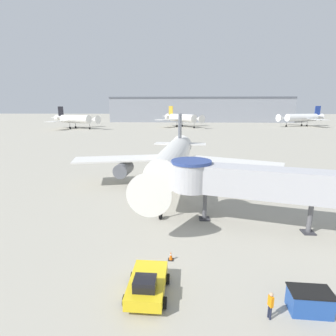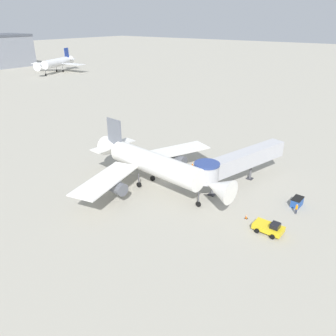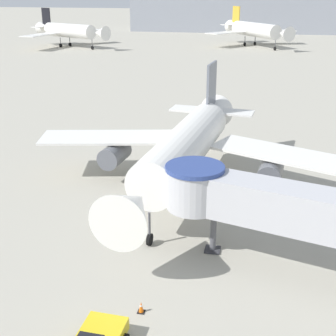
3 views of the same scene
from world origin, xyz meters
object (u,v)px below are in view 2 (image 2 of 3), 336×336
main_airplane (152,164)px  background_jet_blue_tail (57,63)px  traffic_cone_starboard_wing (192,164)px  jet_bridge (236,162)px  pushback_tug_yellow (269,228)px  service_container_blue (297,202)px  ground_crew_marshaller (297,208)px  traffic_cone_near_nose (246,217)px

main_airplane → background_jet_blue_tail: bearing=65.4°
traffic_cone_starboard_wing → background_jet_blue_tail: size_ratio=0.03×
main_airplane → jet_bridge: size_ratio=1.49×
main_airplane → pushback_tug_yellow: size_ratio=7.56×
traffic_cone_starboard_wing → background_jet_blue_tail: (60.84, 127.31, 4.79)m
service_container_blue → ground_crew_marshaller: bearing=-165.5°
ground_crew_marshaller → background_jet_blue_tail: size_ratio=0.05×
pushback_tug_yellow → traffic_cone_near_nose: size_ratio=5.78×
jet_bridge → traffic_cone_near_nose: 11.31m
jet_bridge → service_container_blue: bearing=-76.5°
pushback_tug_yellow → traffic_cone_near_nose: 4.15m
service_container_blue → background_jet_blue_tail: (63.90, 148.84, 4.49)m
pushback_tug_yellow → ground_crew_marshaller: size_ratio=2.46×
ground_crew_marshaller → jet_bridge: bearing=-29.2°
pushback_tug_yellow → service_container_blue: 9.48m
service_container_blue → traffic_cone_starboard_wing: bearing=81.9°
service_container_blue → traffic_cone_near_nose: (-8.13, 4.81, -0.36)m
main_airplane → traffic_cone_near_nose: (0.48, -17.44, -4.03)m
service_container_blue → ground_crew_marshaller: ground_crew_marshaller is taller
pushback_tug_yellow → service_container_blue: pushback_tug_yellow is taller
main_airplane → pushback_tug_yellow: 21.68m
traffic_cone_near_nose → ground_crew_marshaller: size_ratio=0.43×
jet_bridge → pushback_tug_yellow: size_ratio=5.07×
jet_bridge → background_jet_blue_tail: bearing=80.4°
jet_bridge → pushback_tug_yellow: (-9.77, -10.15, -3.77)m
ground_crew_marshaller → background_jet_blue_tail: background_jet_blue_tail is taller
jet_bridge → traffic_cone_near_nose: bearing=-128.5°
jet_bridge → background_jet_blue_tail: 151.77m
traffic_cone_starboard_wing → ground_crew_marshaller: bearing=-103.9°
ground_crew_marshaller → traffic_cone_starboard_wing: bearing=-29.8°
main_airplane → jet_bridge: main_airplane is taller
traffic_cone_near_nose → background_jet_blue_tail: size_ratio=0.02×
pushback_tug_yellow → traffic_cone_starboard_wing: pushback_tug_yellow is taller
jet_bridge → background_jet_blue_tail: (63.57, 137.81, 0.66)m
traffic_cone_starboard_wing → ground_crew_marshaller: (-5.48, -22.15, 0.56)m
pushback_tug_yellow → background_jet_blue_tail: background_jet_blue_tail is taller
pushback_tug_yellow → jet_bridge: bearing=47.6°
service_container_blue → background_jet_blue_tail: background_jet_blue_tail is taller
traffic_cone_near_nose → ground_crew_marshaller: 7.91m
main_airplane → ground_crew_marshaller: size_ratio=18.60×
ground_crew_marshaller → background_jet_blue_tail: 163.57m
pushback_tug_yellow → traffic_cone_near_nose: (1.30, 3.92, -0.42)m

